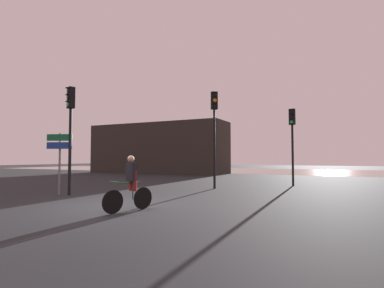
% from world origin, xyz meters
% --- Properties ---
extents(ground_plane, '(120.00, 120.00, 0.00)m').
position_xyz_m(ground_plane, '(0.00, 0.00, 0.00)').
color(ground_plane, black).
extents(water_strip, '(80.00, 16.00, 0.01)m').
position_xyz_m(water_strip, '(0.00, 29.04, 0.00)').
color(water_strip, '#9E937F').
rests_on(water_strip, ground).
extents(distant_building, '(14.75, 4.00, 5.11)m').
position_xyz_m(distant_building, '(-10.41, 19.04, 2.56)').
color(distant_building, '#2D2823').
rests_on(distant_building, ground).
extents(traffic_light_center, '(0.40, 0.42, 4.94)m').
position_xyz_m(traffic_light_center, '(0.96, 6.67, 3.41)').
color(traffic_light_center, black).
rests_on(traffic_light_center, ground).
extents(traffic_light_near_left, '(0.38, 0.40, 4.54)m').
position_xyz_m(traffic_light_near_left, '(-3.48, 1.49, 3.15)').
color(traffic_light_near_left, black).
rests_on(traffic_light_near_left, ground).
extents(traffic_light_far_right, '(0.34, 0.36, 4.32)m').
position_xyz_m(traffic_light_far_right, '(4.32, 10.03, 3.01)').
color(traffic_light_far_right, black).
rests_on(traffic_light_far_right, ground).
extents(direction_sign_post, '(1.04, 0.42, 2.60)m').
position_xyz_m(direction_sign_post, '(-3.90, 1.33, 1.79)').
color(direction_sign_post, slate).
rests_on(direction_sign_post, ground).
extents(cyclist, '(0.62, 1.65, 1.62)m').
position_xyz_m(cyclist, '(1.14, -0.40, 0.82)').
color(cyclist, black).
rests_on(cyclist, ground).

